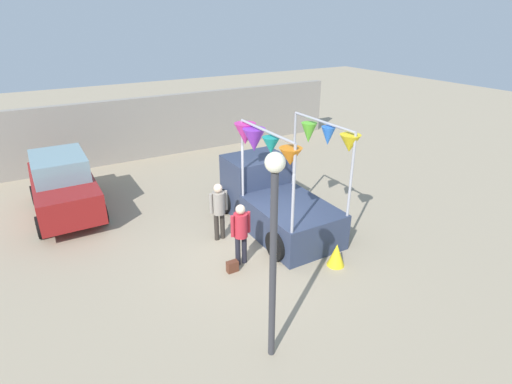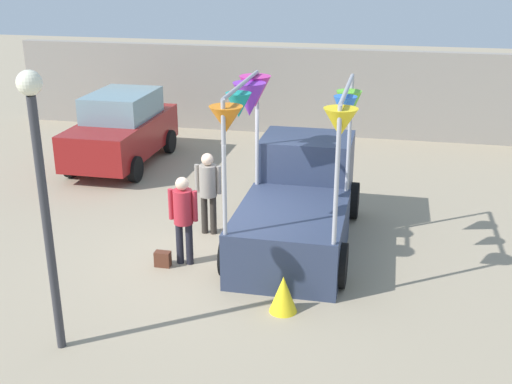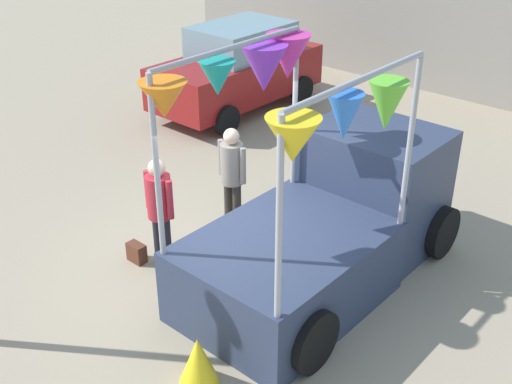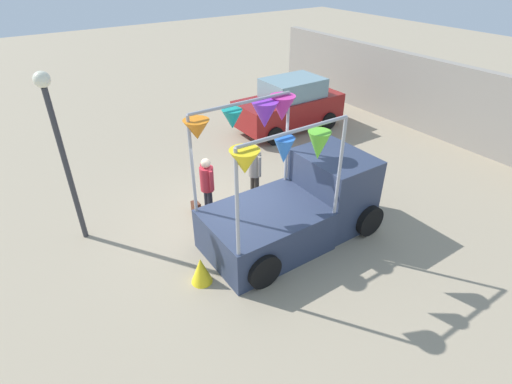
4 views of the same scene
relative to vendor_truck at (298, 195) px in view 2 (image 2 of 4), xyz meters
The scene contains 9 objects.
ground_plane 1.81m from the vendor_truck, 138.98° to the right, with size 60.00×60.00×0.00m, color gray.
vendor_truck is the anchor object (origin of this frame).
parked_car 6.44m from the vendor_truck, 144.00° to the left, with size 1.88×4.00×1.88m.
person_customer 2.32m from the vendor_truck, 141.32° to the right, with size 0.53×0.34×1.63m.
person_vendor 1.76m from the vendor_truck, behind, with size 0.53×0.34×1.66m.
handbag 2.83m from the vendor_truck, 142.64° to the right, with size 0.28×0.16×0.28m, color #592D1E.
street_lamp 5.35m from the vendor_truck, 122.23° to the right, with size 0.32×0.32×3.91m.
brick_boundary_wall 7.94m from the vendor_truck, 98.54° to the left, with size 18.00×0.36×2.60m, color gray.
folded_kite_bundle_sunflower 2.79m from the vendor_truck, 85.99° to the right, with size 0.44×0.44×0.60m, color yellow.
Camera 2 is at (2.79, -10.29, 5.23)m, focal length 45.00 mm.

